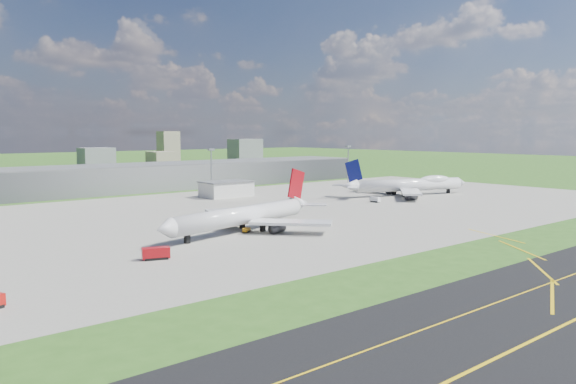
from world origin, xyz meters
TOP-DOWN VIEW (x-y plane):
  - ground at (0.00, 150.00)m, footprint 1400.00×1400.00m
  - apron at (10.00, 40.00)m, footprint 360.00×190.00m
  - terminal at (0.00, 165.00)m, footprint 300.00×42.00m
  - ops_building at (10.00, 100.00)m, footprint 26.00×16.00m
  - mast_center at (10.00, 115.00)m, footprint 3.50×2.00m
  - mast_east at (120.00, 115.00)m, footprint 3.50×2.00m
  - airliner_red_twin at (-44.57, 5.95)m, footprint 75.80×58.18m
  - airliner_blue_quad at (91.33, 40.70)m, footprint 77.59×59.42m
  - fire_truck at (-89.28, -14.16)m, footprint 7.96×5.13m
  - tug_yellow at (-45.78, 3.85)m, footprint 3.58×3.05m
  - van_white_near at (53.27, 31.84)m, footprint 2.79×5.34m
  - van_white_far at (85.96, 33.35)m, footprint 4.72×3.12m
  - bldg_c at (20.00, 310.00)m, footprint 26.00×20.00m
  - bldg_ce at (100.00, 350.00)m, footprint 22.00×24.00m
  - bldg_e at (180.00, 320.00)m, footprint 30.00×22.00m
  - bldg_tall_e at (140.00, 410.00)m, footprint 20.00×18.00m
  - tree_c at (-20.00, 280.00)m, footprint 8.10×8.10m
  - tree_e at (70.00, 275.00)m, footprint 7.65×7.65m
  - tree_far_e at (160.00, 285.00)m, footprint 6.30×6.30m

SIDE VIEW (x-z plane):
  - ground at x=0.00m, z-range 0.00..0.00m
  - apron at x=10.00m, z-range 0.00..0.08m
  - tug_yellow at x=-45.78m, z-range 0.05..1.64m
  - van_white_far at x=85.96m, z-range 0.02..2.29m
  - van_white_near at x=53.27m, z-range 0.01..2.62m
  - fire_truck at x=-89.28m, z-range 0.00..3.33m
  - ops_building at x=10.00m, z-range 0.00..8.00m
  - tree_far_e at x=160.00m, z-range 0.68..8.38m
  - tree_e at x=70.00m, z-range 0.84..10.19m
  - airliner_red_twin at x=-44.57m, z-range -4.90..16.08m
  - airliner_blue_quad at x=91.33m, z-range -4.63..16.22m
  - tree_c at x=-20.00m, z-range 0.89..10.79m
  - terminal at x=0.00m, z-range 0.00..15.00m
  - bldg_ce at x=100.00m, z-range 0.00..16.00m
  - bldg_c at x=20.00m, z-range 0.00..22.00m
  - bldg_e at x=180.00m, z-range 0.00..28.00m
  - mast_center at x=10.00m, z-range 4.76..30.66m
  - mast_east at x=120.00m, z-range 4.76..30.66m
  - bldg_tall_e at x=140.00m, z-range 0.00..36.00m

